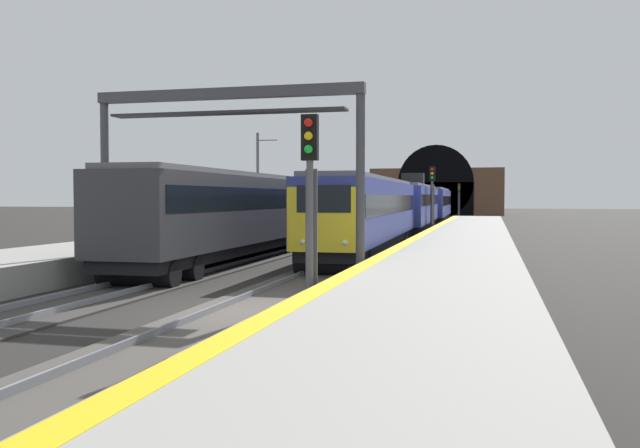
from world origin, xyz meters
The scene contains 13 objects.
ground_plane centered at (0.00, 0.00, 0.00)m, with size 320.00×320.00×0.00m, color #282623.
platform_right centered at (0.00, -4.45, 0.46)m, with size 112.00×4.69×0.92m, color #9E9B93.
platform_right_edge_strip centered at (0.00, -2.35, 0.93)m, with size 112.00×0.50×0.01m, color yellow.
track_main_line centered at (0.00, 0.00, 0.04)m, with size 160.00×3.01×0.21m.
track_adjacent_line centered at (0.00, 5.08, 0.04)m, with size 160.00×3.10×0.21m.
train_main_approaching centered at (36.77, 0.00, 2.17)m, with size 59.03×3.16×4.69m.
train_adjacent_platform centered at (23.28, 5.08, 2.26)m, with size 41.82×3.06×4.81m.
railway_signal_near centered at (-0.61, -1.80, 2.90)m, with size 0.39×0.38×4.75m.
railway_signal_mid centered at (32.78, -1.80, 3.05)m, with size 0.39×0.38×5.03m.
railway_signal_far centered at (74.11, -1.80, 2.84)m, with size 0.39×0.38×4.65m.
overhead_signal_gantry centered at (5.06, 2.54, 4.92)m, with size 0.70×9.15×6.40m.
tunnel_portal centered at (92.02, 2.54, 3.72)m, with size 2.70×20.66×11.57m.
catenary_mast_near centered at (35.84, 12.25, 4.08)m, with size 0.22×1.75×7.98m.
Camera 1 is at (-15.73, -5.84, 2.86)m, focal length 38.23 mm.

